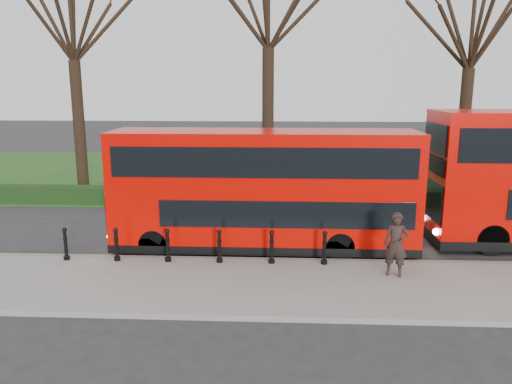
{
  "coord_description": "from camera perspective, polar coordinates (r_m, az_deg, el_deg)",
  "views": [
    {
      "loc": [
        2.64,
        -16.03,
        5.61
      ],
      "look_at": [
        1.84,
        0.5,
        2.0
      ],
      "focal_mm": 35.0,
      "sensor_mm": 36.0,
      "label": 1
    }
  ],
  "objects": [
    {
      "name": "ground",
      "position": [
        17.19,
        -6.27,
        -6.82
      ],
      "size": [
        120.0,
        120.0,
        0.0
      ],
      "primitive_type": "plane",
      "color": "#28282B",
      "rests_on": "ground"
    },
    {
      "name": "pavement",
      "position": [
        14.4,
        -8.15,
        -10.43
      ],
      "size": [
        60.0,
        4.0,
        0.15
      ],
      "primitive_type": "cube",
      "color": "gray",
      "rests_on": "ground"
    },
    {
      "name": "kerb",
      "position": [
        16.23,
        -6.83,
        -7.72
      ],
      "size": [
        60.0,
        0.25,
        0.16
      ],
      "primitive_type": "cube",
      "color": "slate",
      "rests_on": "ground"
    },
    {
      "name": "grass_verge",
      "position": [
        31.64,
        -2.07,
        2.14
      ],
      "size": [
        60.0,
        18.0,
        0.06
      ],
      "primitive_type": "cube",
      "color": "#1E4517",
      "rests_on": "ground"
    },
    {
      "name": "hedge",
      "position": [
        23.57,
        -3.74,
        -0.49
      ],
      "size": [
        60.0,
        0.9,
        0.8
      ],
      "primitive_type": "cube",
      "color": "black",
      "rests_on": "ground"
    },
    {
      "name": "yellow_line_outer",
      "position": [
        16.53,
        -6.65,
        -7.59
      ],
      "size": [
        60.0,
        0.1,
        0.01
      ],
      "primitive_type": "cube",
      "color": "yellow",
      "rests_on": "ground"
    },
    {
      "name": "yellow_line_inner",
      "position": [
        16.72,
        -6.54,
        -7.36
      ],
      "size": [
        60.0,
        0.1,
        0.01
      ],
      "primitive_type": "cube",
      "color": "yellow",
      "rests_on": "ground"
    },
    {
      "name": "tree_left",
      "position": [
        28.32,
        -20.41,
        18.37
      ],
      "size": [
        7.89,
        7.89,
        12.32
      ],
      "color": "black",
      "rests_on": "ground"
    },
    {
      "name": "tree_right",
      "position": [
        27.8,
        23.52,
        17.08
      ],
      "size": [
        7.39,
        7.39,
        11.55
      ],
      "color": "black",
      "rests_on": "ground"
    },
    {
      "name": "bollard_row",
      "position": [
        15.72,
        -7.16,
        -6.18
      ],
      "size": [
        8.27,
        0.15,
        1.0
      ],
      "color": "black",
      "rests_on": "pavement"
    },
    {
      "name": "bus_lead",
      "position": [
        16.89,
        0.89,
        0.14
      ],
      "size": [
        10.24,
        2.35,
        4.07
      ],
      "color": "#C70600",
      "rests_on": "ground"
    },
    {
      "name": "pedestrian",
      "position": [
        14.93,
        15.71,
        -5.79
      ],
      "size": [
        0.79,
        0.65,
        1.88
      ],
      "primitive_type": "imported",
      "rotation": [
        0.0,
        0.0,
        -0.33
      ],
      "color": "black",
      "rests_on": "pavement"
    }
  ]
}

